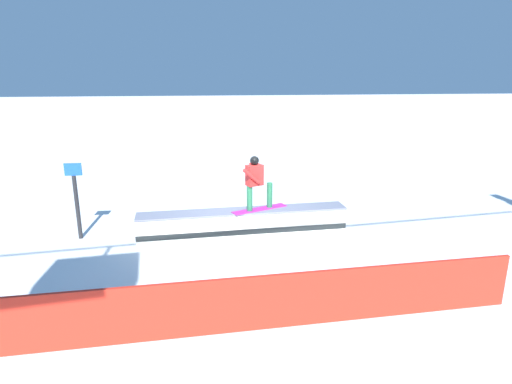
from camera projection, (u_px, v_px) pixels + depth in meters
ground_plane at (243, 234)px, 11.17m from camera, size 120.00×120.00×0.00m
grind_box at (243, 223)px, 11.09m from camera, size 5.34×0.95×0.64m
snowboarder at (256, 181)px, 10.81m from camera, size 1.49×0.87×1.39m
safety_fence at (266, 302)px, 6.98m from camera, size 8.64×0.62×0.95m
trail_marker at (76, 199)px, 10.60m from camera, size 0.40×0.10×1.92m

